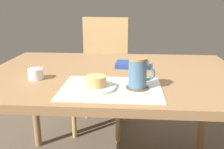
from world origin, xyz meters
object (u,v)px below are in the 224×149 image
at_px(pastry_plate, 96,87).
at_px(coffee_mug, 138,73).
at_px(dining_table, 114,84).
at_px(sugar_bowl, 36,74).
at_px(pastry, 96,81).
at_px(small_book, 132,65).
at_px(wooden_chair, 103,70).

bearing_deg(pastry_plate, coffee_mug, 7.17).
distance_m(dining_table, sugar_bowl, 0.39).
xyz_separation_m(pastry, sugar_bowl, (-0.30, 0.12, -0.01)).
distance_m(coffee_mug, small_book, 0.36).
height_order(pastry, sugar_bowl, pastry).
height_order(wooden_chair, coffee_mug, wooden_chair).
bearing_deg(wooden_chair, pastry_plate, 101.49).
bearing_deg(wooden_chair, small_book, 116.47).
height_order(pastry_plate, pastry, pastry).
bearing_deg(small_book, coffee_mug, -83.23).
relative_size(wooden_chair, coffee_mug, 7.48).
distance_m(dining_table, wooden_chair, 0.79).
bearing_deg(coffee_mug, sugar_bowl, 168.04).
bearing_deg(pastry_plate, small_book, 68.43).
height_order(dining_table, pastry, pastry).
distance_m(pastry, sugar_bowl, 0.32).
height_order(dining_table, pastry_plate, pastry_plate).
height_order(pastry_plate, coffee_mug, coffee_mug).
xyz_separation_m(pastry, coffee_mug, (0.17, 0.02, 0.03)).
relative_size(pastry, small_book, 0.47).
xyz_separation_m(wooden_chair, coffee_mug, (0.26, -1.01, 0.28)).
distance_m(pastry_plate, sugar_bowl, 0.32).
bearing_deg(small_book, pastry_plate, -108.29).
distance_m(pastry_plate, pastry, 0.03).
xyz_separation_m(wooden_chair, pastry, (0.09, -1.03, 0.25)).
relative_size(wooden_chair, pastry_plate, 5.73).
bearing_deg(sugar_bowl, coffee_mug, -11.96).
distance_m(pastry_plate, small_book, 0.40).
xyz_separation_m(pastry_plate, small_book, (0.15, 0.38, 0.00)).
xyz_separation_m(dining_table, pastry_plate, (-0.05, -0.27, 0.08)).
bearing_deg(sugar_bowl, pastry, -22.01).
relative_size(pastry, sugar_bowl, 1.20).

